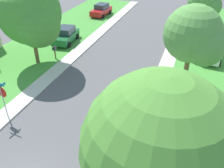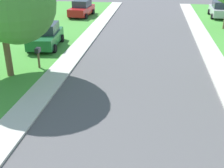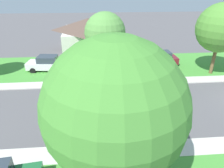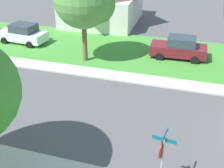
{
  "view_description": "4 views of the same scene",
  "coord_description": "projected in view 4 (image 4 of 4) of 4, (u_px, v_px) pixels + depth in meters",
  "views": [
    {
      "loc": [
        6.56,
        -5.09,
        10.66
      ],
      "look_at": [
        1.62,
        9.1,
        1.4
      ],
      "focal_mm": 38.91,
      "sensor_mm": 36.0,
      "label": 1
    },
    {
      "loc": [
        0.67,
        -1.47,
        6.34
      ],
      "look_at": [
        -0.92,
        9.29,
        1.4
      ],
      "focal_mm": 45.98,
      "sensor_mm": 36.0,
      "label": 2
    },
    {
      "loc": [
        -13.62,
        13.17,
        9.16
      ],
      "look_at": [
        1.72,
        11.93,
        1.4
      ],
      "focal_mm": 32.19,
      "sensor_mm": 36.0,
      "label": 3
    },
    {
      "loc": [
        -13.08,
        4.13,
        9.38
      ],
      "look_at": [
        1.06,
        8.43,
        1.4
      ],
      "focal_mm": 47.67,
      "sensor_mm": 36.0,
      "label": 4
    }
  ],
  "objects": [
    {
      "name": "house_right_setback",
      "position": [
        103.0,
        0.0,
        31.14
      ],
      "size": [
        9.3,
        8.15,
        4.6
      ],
      "color": "silver",
      "rests_on": "ground"
    },
    {
      "name": "sidewalk_east",
      "position": [
        79.0,
        71.0,
        21.41
      ],
      "size": [
        1.4,
        56.0,
        0.1
      ],
      "primitive_type": "cube",
      "color": "beige",
      "rests_on": "ground"
    },
    {
      "name": "car_maroon_across_road",
      "position": [
        179.0,
        48.0,
        23.13
      ],
      "size": [
        2.14,
        4.35,
        1.76
      ],
      "color": "maroon",
      "rests_on": "ground"
    },
    {
      "name": "lawn_east",
      "position": [
        100.0,
        48.0,
        25.38
      ],
      "size": [
        8.0,
        56.0,
        0.08
      ],
      "primitive_type": "cube",
      "color": "#479338",
      "rests_on": "ground"
    },
    {
      "name": "car_white_near_corner",
      "position": [
        23.0,
        34.0,
        26.12
      ],
      "size": [
        2.36,
        4.46,
        1.76
      ],
      "color": "white",
      "rests_on": "ground"
    },
    {
      "name": "stop_sign_far_corner",
      "position": [
        162.0,
        153.0,
        11.04
      ],
      "size": [
        0.91,
        0.91,
        2.77
      ],
      "color": "#9E9EA3",
      "rests_on": "ground"
    },
    {
      "name": "tree_sidewalk_near",
      "position": [
        86.0,
        1.0,
        21.04
      ],
      "size": [
        4.44,
        4.13,
        6.77
      ],
      "color": "brown",
      "rests_on": "ground"
    },
    {
      "name": "sidewalk_west",
      "position": [
        0.0,
        157.0,
        13.5
      ],
      "size": [
        1.4,
        56.0,
        0.1
      ],
      "primitive_type": "cube",
      "color": "beige",
      "rests_on": "ground"
    }
  ]
}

